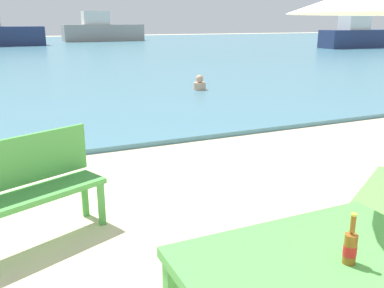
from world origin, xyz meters
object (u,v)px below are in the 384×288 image
at_px(picnic_table_green, 311,273).
at_px(boat_ferry, 358,36).
at_px(swimmer_person, 200,84).
at_px(beer_bottle_amber, 350,246).
at_px(boat_sailboat, 102,30).
at_px(bench_green_right, 33,182).

height_order(picnic_table_green, boat_ferry, boat_ferry).
bearing_deg(swimmer_person, picnic_table_green, -112.18).
height_order(picnic_table_green, beer_bottle_amber, beer_bottle_amber).
xyz_separation_m(picnic_table_green, boat_sailboat, (8.06, 39.52, 0.40)).
distance_m(swimmer_person, boat_ferry, 22.57).
bearing_deg(boat_sailboat, boat_ferry, -51.39).
height_order(beer_bottle_amber, boat_ferry, boat_ferry).
height_order(swimmer_person, boat_sailboat, boat_sailboat).
height_order(beer_bottle_amber, bench_green_right, beer_bottle_amber).
bearing_deg(picnic_table_green, beer_bottle_amber, -52.80).
xyz_separation_m(beer_bottle_amber, bench_green_right, (-1.29, 2.39, -0.31)).
bearing_deg(boat_ferry, picnic_table_green, -135.71).
xyz_separation_m(picnic_table_green, swimmer_person, (3.66, 8.98, -0.41)).
bearing_deg(boat_sailboat, swimmer_person, -98.20).
bearing_deg(beer_bottle_amber, bench_green_right, 118.36).
bearing_deg(bench_green_right, boat_ferry, 39.70).
bearing_deg(beer_bottle_amber, picnic_table_green, 127.20).
bearing_deg(beer_bottle_amber, boat_ferry, 44.60).
height_order(picnic_table_green, swimmer_person, picnic_table_green).
xyz_separation_m(bench_green_right, boat_ferry, (23.46, 19.48, 0.32)).
height_order(picnic_table_green, bench_green_right, bench_green_right).
distance_m(beer_bottle_amber, swimmer_person, 9.81).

